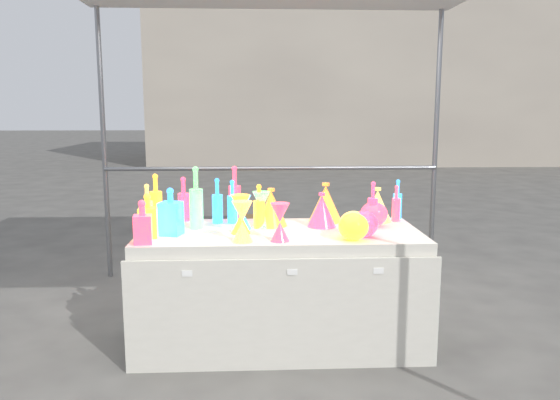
{
  "coord_description": "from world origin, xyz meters",
  "views": [
    {
      "loc": [
        -0.16,
        -3.44,
        1.51
      ],
      "look_at": [
        0.0,
        0.0,
        0.95
      ],
      "focal_mm": 35.0,
      "sensor_mm": 36.0,
      "label": 1
    }
  ],
  "objects_px": {
    "display_table": "(280,287)",
    "lampshade_0": "(271,207)",
    "bottle_0": "(156,197)",
    "cardboard_box_closed": "(252,235)",
    "decanter_0": "(148,215)",
    "globe_0": "(353,228)",
    "hourglass_0": "(280,222)"
  },
  "relations": [
    {
      "from": "cardboard_box_closed",
      "to": "globe_0",
      "type": "distance_m",
      "value": 2.76
    },
    {
      "from": "bottle_0",
      "to": "display_table",
      "type": "bearing_deg",
      "value": -22.92
    },
    {
      "from": "hourglass_0",
      "to": "globe_0",
      "type": "bearing_deg",
      "value": 0.61
    },
    {
      "from": "decanter_0",
      "to": "lampshade_0",
      "type": "bearing_deg",
      "value": 16.75
    },
    {
      "from": "decanter_0",
      "to": "hourglass_0",
      "type": "distance_m",
      "value": 0.81
    },
    {
      "from": "decanter_0",
      "to": "lampshade_0",
      "type": "height_order",
      "value": "decanter_0"
    },
    {
      "from": "hourglass_0",
      "to": "cardboard_box_closed",
      "type": "bearing_deg",
      "value": 93.96
    },
    {
      "from": "globe_0",
      "to": "hourglass_0",
      "type": "bearing_deg",
      "value": -179.39
    },
    {
      "from": "display_table",
      "to": "cardboard_box_closed",
      "type": "relative_size",
      "value": 3.53
    },
    {
      "from": "cardboard_box_closed",
      "to": "bottle_0",
      "type": "relative_size",
      "value": 1.56
    },
    {
      "from": "cardboard_box_closed",
      "to": "globe_0",
      "type": "xyz_separation_m",
      "value": [
        0.62,
        -2.61,
        0.63
      ]
    },
    {
      "from": "bottle_0",
      "to": "globe_0",
      "type": "bearing_deg",
      "value": -26.41
    },
    {
      "from": "display_table",
      "to": "hourglass_0",
      "type": "relative_size",
      "value": 8.05
    },
    {
      "from": "bottle_0",
      "to": "globe_0",
      "type": "height_order",
      "value": "bottle_0"
    },
    {
      "from": "display_table",
      "to": "lampshade_0",
      "type": "xyz_separation_m",
      "value": [
        -0.05,
        0.16,
        0.5
      ]
    },
    {
      "from": "globe_0",
      "to": "bottle_0",
      "type": "bearing_deg",
      "value": 153.59
    },
    {
      "from": "bottle_0",
      "to": "lampshade_0",
      "type": "xyz_separation_m",
      "value": [
        0.8,
        -0.2,
        -0.04
      ]
    },
    {
      "from": "cardboard_box_closed",
      "to": "display_table",
      "type": "bearing_deg",
      "value": -73.58
    },
    {
      "from": "cardboard_box_closed",
      "to": "hourglass_0",
      "type": "height_order",
      "value": "hourglass_0"
    },
    {
      "from": "bottle_0",
      "to": "hourglass_0",
      "type": "xyz_separation_m",
      "value": [
        0.84,
        -0.64,
        -0.05
      ]
    },
    {
      "from": "decanter_0",
      "to": "globe_0",
      "type": "xyz_separation_m",
      "value": [
        1.24,
        -0.14,
        -0.06
      ]
    },
    {
      "from": "display_table",
      "to": "decanter_0",
      "type": "bearing_deg",
      "value": -170.31
    },
    {
      "from": "bottle_0",
      "to": "hourglass_0",
      "type": "bearing_deg",
      "value": -37.35
    },
    {
      "from": "cardboard_box_closed",
      "to": "lampshade_0",
      "type": "xyz_separation_m",
      "value": [
        0.14,
        -2.17,
        0.69
      ]
    },
    {
      "from": "cardboard_box_closed",
      "to": "lampshade_0",
      "type": "height_order",
      "value": "lampshade_0"
    },
    {
      "from": "display_table",
      "to": "hourglass_0",
      "type": "distance_m",
      "value": 0.56
    },
    {
      "from": "globe_0",
      "to": "display_table",
      "type": "bearing_deg",
      "value": 147.2
    },
    {
      "from": "display_table",
      "to": "cardboard_box_closed",
      "type": "bearing_deg",
      "value": 94.77
    },
    {
      "from": "hourglass_0",
      "to": "globe_0",
      "type": "xyz_separation_m",
      "value": [
        0.44,
        0.0,
        -0.04
      ]
    },
    {
      "from": "bottle_0",
      "to": "lampshade_0",
      "type": "relative_size",
      "value": 1.31
    },
    {
      "from": "display_table",
      "to": "bottle_0",
      "type": "height_order",
      "value": "bottle_0"
    },
    {
      "from": "decanter_0",
      "to": "display_table",
      "type": "bearing_deg",
      "value": 4.73
    }
  ]
}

